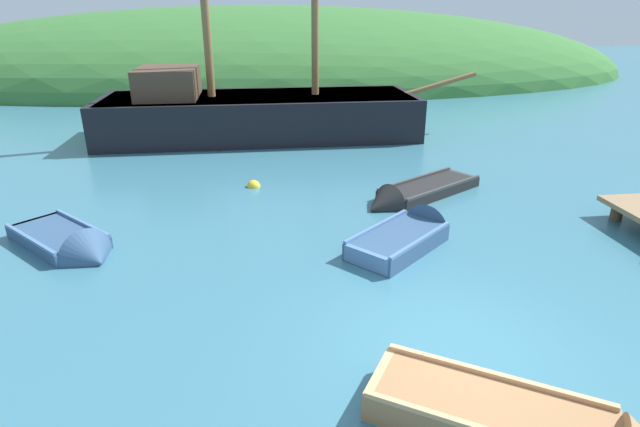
{
  "coord_description": "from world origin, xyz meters",
  "views": [
    {
      "loc": [
        -2.8,
        -6.14,
        4.85
      ],
      "look_at": [
        -1.37,
        5.43,
        0.12
      ],
      "focal_mm": 28.65,
      "sensor_mm": 36.0,
      "label": 1
    }
  ],
  "objects_px": {
    "rowboat_far": "(413,196)",
    "buoy_yellow": "(254,187)",
    "sailing_ship": "(256,122)",
    "rowboat_outer_left": "(71,247)",
    "rowboat_outer_right": "(410,237)"
  },
  "relations": [
    {
      "from": "rowboat_far",
      "to": "buoy_yellow",
      "type": "height_order",
      "value": "rowboat_far"
    },
    {
      "from": "rowboat_far",
      "to": "buoy_yellow",
      "type": "relative_size",
      "value": 9.96
    },
    {
      "from": "sailing_ship",
      "to": "rowboat_outer_left",
      "type": "relative_size",
      "value": 5.02
    },
    {
      "from": "sailing_ship",
      "to": "buoy_yellow",
      "type": "xyz_separation_m",
      "value": [
        -0.15,
        -6.21,
        -0.6
      ]
    },
    {
      "from": "rowboat_outer_left",
      "to": "buoy_yellow",
      "type": "distance_m",
      "value": 5.38
    },
    {
      "from": "rowboat_outer_right",
      "to": "buoy_yellow",
      "type": "xyz_separation_m",
      "value": [
        -3.42,
        4.24,
        -0.13
      ]
    },
    {
      "from": "sailing_ship",
      "to": "rowboat_outer_left",
      "type": "height_order",
      "value": "sailing_ship"
    },
    {
      "from": "sailing_ship",
      "to": "rowboat_far",
      "type": "bearing_deg",
      "value": -62.24
    },
    {
      "from": "rowboat_outer_right",
      "to": "rowboat_outer_left",
      "type": "relative_size",
      "value": 1.0
    },
    {
      "from": "sailing_ship",
      "to": "rowboat_outer_left",
      "type": "bearing_deg",
      "value": -112.45
    },
    {
      "from": "rowboat_outer_right",
      "to": "rowboat_outer_left",
      "type": "height_order",
      "value": "rowboat_outer_right"
    },
    {
      "from": "rowboat_far",
      "to": "rowboat_outer_right",
      "type": "bearing_deg",
      "value": 39.26
    },
    {
      "from": "buoy_yellow",
      "to": "sailing_ship",
      "type": "bearing_deg",
      "value": 88.58
    },
    {
      "from": "rowboat_outer_left",
      "to": "rowboat_outer_right",
      "type": "bearing_deg",
      "value": 42.12
    },
    {
      "from": "sailing_ship",
      "to": "rowboat_outer_right",
      "type": "height_order",
      "value": "sailing_ship"
    }
  ]
}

